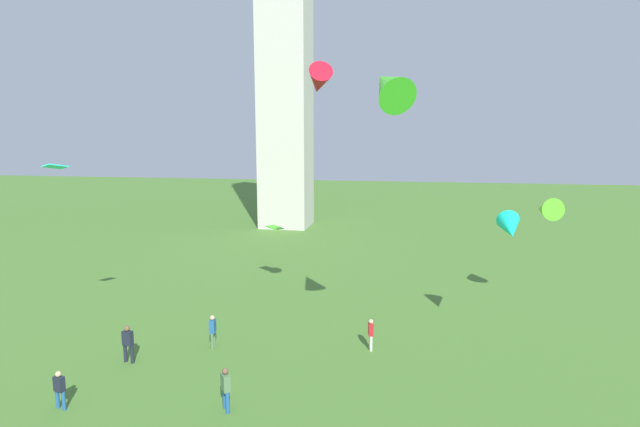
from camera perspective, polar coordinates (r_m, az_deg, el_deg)
person_0 at (r=22.40m, az=-28.99°, el=-17.96°), size 0.49×0.33×1.60m
person_1 at (r=25.49m, az=-12.85°, el=-13.52°), size 0.32×0.53×1.74m
person_3 at (r=20.07m, az=-11.34°, el=-19.86°), size 0.50×0.53×1.79m
person_4 at (r=24.85m, az=6.17°, el=-14.12°), size 0.31×0.49×1.61m
person_5 at (r=25.11m, az=-22.23°, el=-14.18°), size 0.57×0.35×1.84m
kite_flying_0 at (r=32.02m, az=25.65°, el=0.46°), size 1.71×2.29×1.60m
kite_flying_1 at (r=25.12m, az=22.02°, el=-1.64°), size 1.18×1.92×1.63m
kite_flying_2 at (r=28.27m, az=-29.41°, el=4.98°), size 1.05×1.22×0.37m
kite_flying_3 at (r=33.88m, az=-5.50°, el=-1.68°), size 1.37×1.29×0.18m
kite_flying_4 at (r=20.15m, az=8.28°, el=15.02°), size 2.55×3.09×2.41m
kite_flying_5 at (r=22.93m, az=-0.17°, el=15.65°), size 1.70×2.19×1.77m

